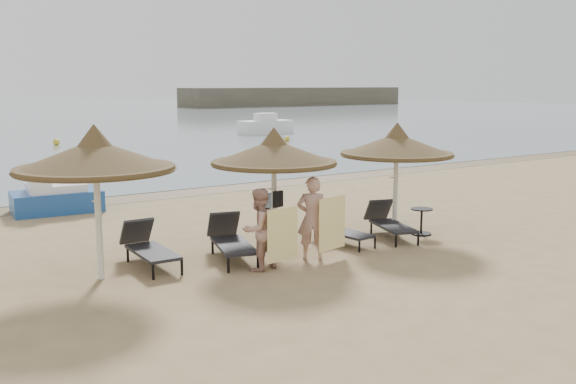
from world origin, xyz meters
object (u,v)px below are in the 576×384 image
Objects in this scene: lounger_near_right at (339,229)px; person_right at (312,212)px; lounger_far_right at (389,221)px; person_left at (259,223)px; lounger_near_left at (230,239)px; side_table at (421,222)px; palapa_left at (95,156)px; pedal_boat at (55,197)px; palapa_center at (274,153)px; palapa_right at (397,145)px; lounger_far_left at (148,246)px.

lounger_near_right is 1.74m from person_right.
lounger_near_right is at bearing -169.70° from lounger_far_right.
lounger_far_right is 4.25m from person_left.
side_table is (5.04, -0.75, -0.10)m from lounger_near_left.
lounger_near_left is at bearing -168.59° from lounger_far_right.
person_right is at bearing -15.09° from palapa_left.
side_table is 0.26× the size of pedal_boat.
palapa_left is at bearing -36.16° from person_left.
palapa_center and palapa_right have the same top height.
lounger_near_left is at bearing -2.08° from person_right.
palapa_center is 1.31× the size of lounger_near_left.
palapa_center is at bearing 13.10° from lounger_near_left.
lounger_near_left is 1.23× the size of lounger_near_right.
palapa_right is 1.91m from lounger_far_right.
palapa_left is at bearing -158.16° from lounger_far_left.
palapa_right is 1.35× the size of person_right.
side_table is at bearing -5.84° from palapa_left.
palapa_left is at bearing 174.16° from side_table.
lounger_far_right reaches higher than side_table.
lounger_near_right is at bearing -8.34° from lounger_far_left.
person_left reaches higher than lounger_far_right.
lounger_near_left is 4.22m from lounger_far_right.
pedal_boat is at bearing 111.91° from palapa_center.
palapa_center is at bearing -63.50° from pedal_boat.
lounger_far_left is 1.00× the size of lounger_far_right.
person_left is (-2.75, -0.85, 0.63)m from lounger_near_right.
lounger_far_left reaches higher than lounger_far_right.
pedal_boat reaches higher than lounger_far_left.
person_left is (-4.15, -0.67, 0.59)m from lounger_far_right.
pedal_boat is at bearing 82.33° from palapa_left.
palapa_center is 8.13m from pedal_boat.
lounger_near_right is (2.78, -0.28, -0.07)m from lounger_near_left.
lounger_near_right reaches higher than side_table.
lounger_near_right is at bearing -3.48° from palapa_left.
lounger_far_right is 2.93m from person_right.
lounger_far_left is at bearing 20.49° from palapa_left.
palapa_center is at bearing -170.01° from lounger_far_right.
person_right reaches higher than pedal_boat.
lounger_near_left is 7.54m from pedal_boat.
lounger_near_left is 1.89m from person_right.
lounger_near_right is 0.90× the size of person_left.
palapa_right is 2.03m from side_table.
lounger_near_left is at bearing -14.50° from lounger_far_left.
person_right reaches higher than lounger_near_left.
person_right is at bearing 168.43° from person_left.
lounger_near_right is 1.42m from lounger_far_right.
lounger_far_right is at bearing -47.55° from pedal_boat.
palapa_left is 1.52× the size of lounger_far_right.
palapa_center is at bearing -1.50° from palapa_left.
person_left is at bearing -72.73° from lounger_near_left.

